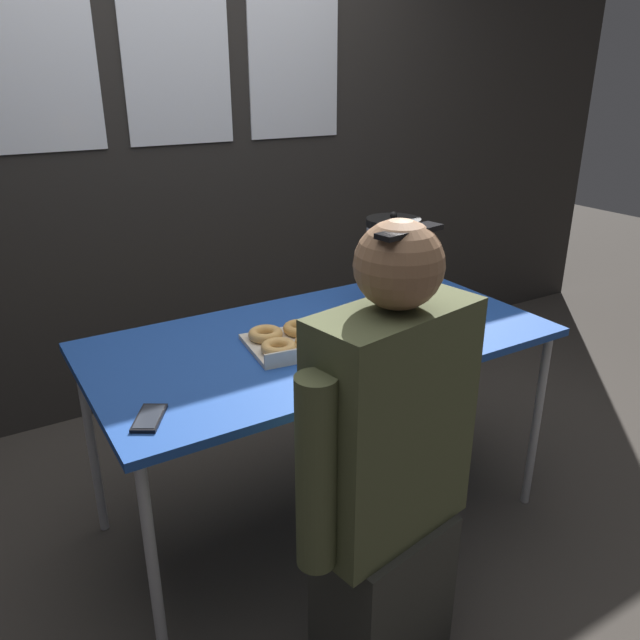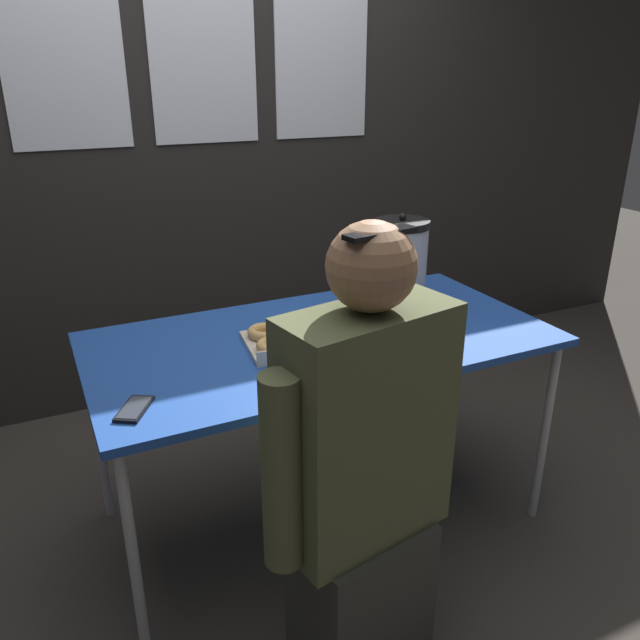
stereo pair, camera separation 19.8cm
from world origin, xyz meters
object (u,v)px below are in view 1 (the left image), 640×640
donut_box (323,334)px  coffee_urn (392,262)px  cell_phone (149,418)px  person_seated (388,480)px

donut_box → coffee_urn: bearing=29.5°
donut_box → coffee_urn: size_ratio=1.48×
coffee_urn → cell_phone: 1.16m
donut_box → person_seated: size_ratio=0.41×
coffee_urn → person_seated: 1.01m
coffee_urn → donut_box: bearing=-157.5°
coffee_urn → cell_phone: bearing=-161.0°
donut_box → person_seated: bearing=-98.5°
donut_box → coffee_urn: (0.42, 0.17, 0.15)m
donut_box → cell_phone: donut_box is taller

